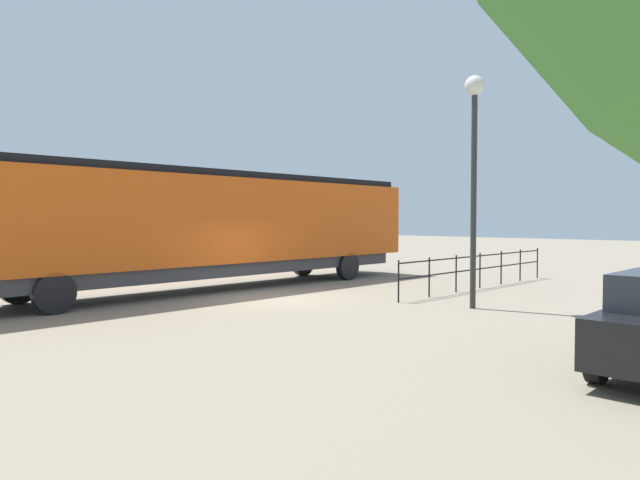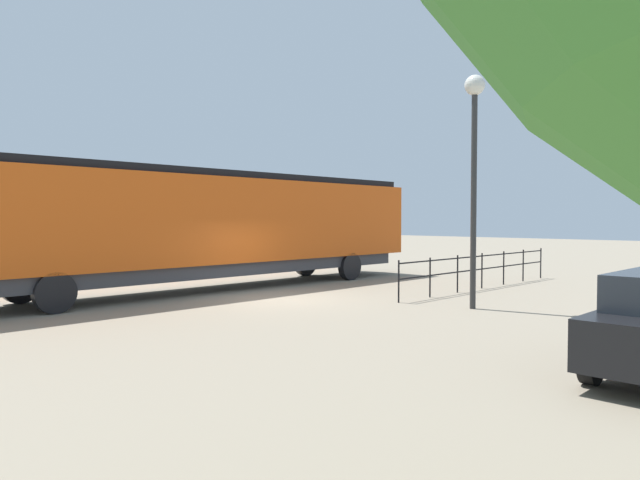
# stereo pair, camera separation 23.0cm
# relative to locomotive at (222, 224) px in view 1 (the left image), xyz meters

# --- Properties ---
(ground_plane) EXTENTS (120.00, 120.00, 0.00)m
(ground_plane) POSITION_rel_locomotive_xyz_m (3.53, -0.42, -2.32)
(ground_plane) COLOR gray
(locomotive) EXTENTS (2.89, 18.32, 4.12)m
(locomotive) POSITION_rel_locomotive_xyz_m (0.00, 0.00, 0.00)
(locomotive) COLOR #D15114
(locomotive) RESTS_ON ground_plane
(lamp_post) EXTENTS (0.56, 0.56, 6.42)m
(lamp_post) POSITION_rel_locomotive_xyz_m (8.74, 2.04, 2.34)
(lamp_post) COLOR #2D2D2D
(lamp_post) RESTS_ON ground_plane
(platform_fence) EXTENTS (0.05, 9.97, 1.26)m
(platform_fence) POSITION_rel_locomotive_xyz_m (6.58, 6.49, -1.51)
(platform_fence) COLOR black
(platform_fence) RESTS_ON ground_plane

